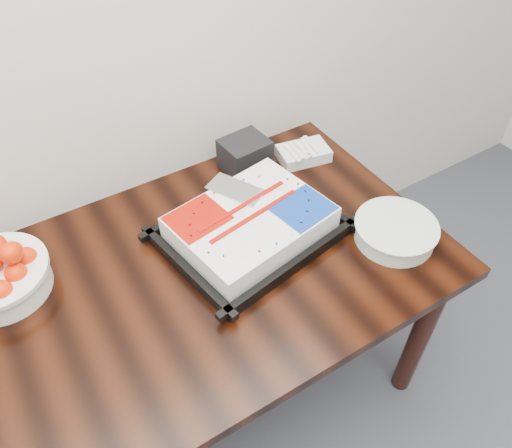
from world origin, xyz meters
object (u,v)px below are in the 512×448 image
cake_tray (251,225)px  napkin_box (245,154)px  plate_stack (395,231)px  table (151,312)px

cake_tray → napkin_box: bearing=62.1°
plate_stack → napkin_box: (-0.21, 0.55, 0.02)m
napkin_box → cake_tray: bearing=-117.9°
table → napkin_box: napkin_box is taller
napkin_box → plate_stack: bearing=-69.1°
table → napkin_box: size_ratio=11.54×
plate_stack → napkin_box: bearing=110.9°
cake_tray → plate_stack: cake_tray is taller
cake_tray → napkin_box: 0.35m
plate_stack → table: bearing=164.5°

